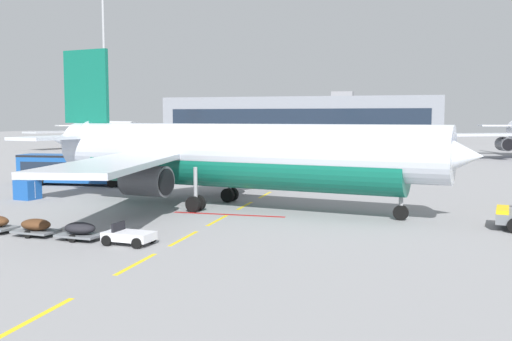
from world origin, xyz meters
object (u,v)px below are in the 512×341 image
at_px(uld_cargo_container, 28,190).
at_px(apron_light_mast_near, 104,40).
at_px(airliner_foreground, 230,154).
at_px(apron_shuttle_bus, 79,167).
at_px(baggage_train, 58,229).
at_px(ground_power_truck, 163,161).
at_px(airliner_mid_left, 106,131).

distance_m(uld_cargo_container, apron_light_mast_near, 42.17).
height_order(airliner_foreground, uld_cargo_container, airliner_foreground).
bearing_deg(uld_cargo_container, apron_light_mast_near, 110.27).
bearing_deg(apron_shuttle_bus, baggage_train, -60.44).
xyz_separation_m(baggage_train, apron_light_mast_near, (-24.71, 48.76, 17.45)).
relative_size(ground_power_truck, baggage_train, 0.63).
xyz_separation_m(airliner_foreground, ground_power_truck, (-14.66, 20.57, -2.30)).
relative_size(airliner_mid_left, apron_light_mast_near, 1.01).
relative_size(airliner_foreground, airliner_mid_left, 1.16).
bearing_deg(ground_power_truck, uld_cargo_container, -97.25).
height_order(baggage_train, uld_cargo_container, uld_cargo_container).
relative_size(apron_shuttle_bus, apron_light_mast_near, 0.41).
bearing_deg(baggage_train, apron_light_mast_near, 116.87).
relative_size(airliner_foreground, apron_shuttle_bus, 2.85).
relative_size(airliner_foreground, ground_power_truck, 4.75).
distance_m(airliner_mid_left, apron_light_mast_near, 42.44).
distance_m(airliner_foreground, ground_power_truck, 25.36).
xyz_separation_m(airliner_mid_left, baggage_train, (44.49, -83.53, -3.26)).
xyz_separation_m(airliner_foreground, apron_shuttle_bus, (-18.74, 9.78, -2.20)).
bearing_deg(baggage_train, airliner_mid_left, 118.04).
distance_m(apron_shuttle_bus, baggage_train, 25.98).
bearing_deg(apron_light_mast_near, apron_shuttle_bus, -65.56).
bearing_deg(uld_cargo_container, apron_shuttle_bus, 98.24).
bearing_deg(ground_power_truck, airliner_foreground, -54.52).
relative_size(airliner_mid_left, ground_power_truck, 4.09).
height_order(airliner_foreground, airliner_mid_left, airliner_foreground).
distance_m(airliner_mid_left, ground_power_truck, 61.65).
bearing_deg(uld_cargo_container, airliner_foreground, 0.54).
bearing_deg(baggage_train, uld_cargo_container, 131.98).
xyz_separation_m(airliner_foreground, apron_light_mast_near, (-30.64, 35.97, 14.03)).
distance_m(airliner_foreground, apron_light_mast_near, 49.29).
height_order(apron_shuttle_bus, apron_light_mast_near, apron_light_mast_near).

